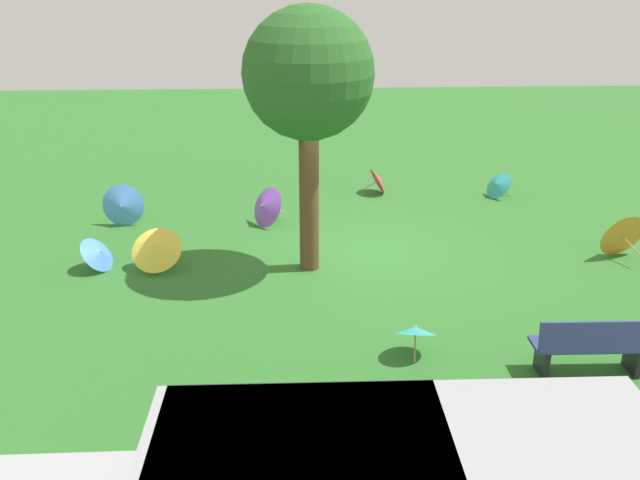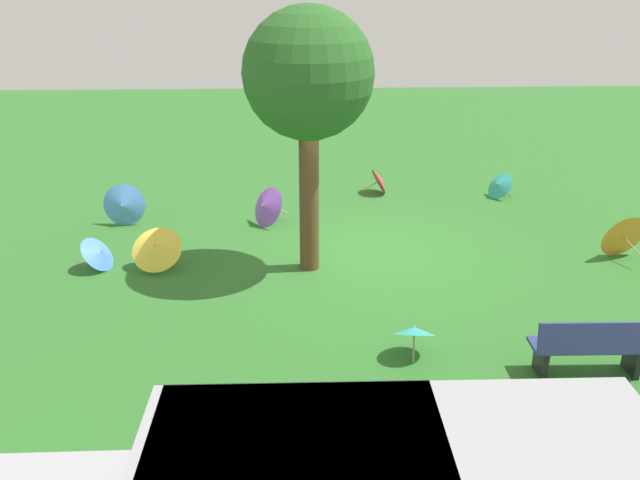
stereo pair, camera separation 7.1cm
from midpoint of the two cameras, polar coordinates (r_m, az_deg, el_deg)
name	(u,v)px [view 2 (the right image)]	position (r m, az deg, el deg)	size (l,w,h in m)	color
ground	(366,253)	(13.22, 4.18, -1.14)	(40.00, 40.00, 0.00)	#2D6B28
park_bench	(591,347)	(9.87, 22.55, -8.51)	(1.61, 0.51, 0.90)	navy
shade_tree	(308,78)	(11.54, -0.83, 13.84)	(2.27, 2.27, 4.75)	brown
parasol_blue_0	(100,253)	(13.05, -18.34, -1.03)	(0.74, 0.86, 0.65)	tan
parasol_red_0	(380,180)	(16.75, 5.36, 5.15)	(0.73, 0.76, 0.68)	tan
parasol_orange_0	(621,234)	(14.15, 24.63, 0.51)	(1.03, 0.98, 0.96)	tan
parasol_blue_1	(123,205)	(15.08, -16.49, 2.89)	(0.94, 0.84, 0.94)	tan
parasol_yellow_0	(156,247)	(12.60, -13.84, -0.63)	(1.03, 0.94, 0.86)	tan
parasol_teal_0	(499,185)	(16.91, 15.27, 4.61)	(0.80, 0.86, 0.66)	tan
parasol_purple_0	(265,206)	(14.51, -4.61, 2.91)	(0.98, 1.05, 0.89)	tan
parasol_teal_1	(414,331)	(9.72, 8.34, -7.76)	(0.69, 0.67, 0.60)	tan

